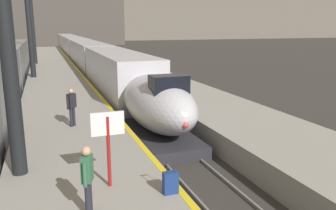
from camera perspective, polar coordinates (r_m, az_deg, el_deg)
The scene contains 15 objects.
platform_left at distance 25.32m, azimuth -17.37°, elevation 1.27°, with size 4.80×110.00×1.05m, color gray.
platform_right at distance 26.86m, azimuth 0.14°, elevation 2.51°, with size 4.80×110.00×1.05m, color gray.
platform_left_safety_stripe at distance 25.41m, azimuth -12.31°, elevation 2.82°, with size 0.20×107.80×0.01m, color yellow.
rail_main_left at distance 28.41m, azimuth -10.93°, elevation 1.89°, with size 0.08×110.00×0.12m, color slate.
rail_main_right at distance 28.67m, azimuth -7.97°, elevation 2.10°, with size 0.08×110.00×0.12m, color slate.
rail_secondary_right at distance 28.19m, azimuth -24.29°, elevation 0.88°, with size 0.08×110.00×0.12m, color slate.
highspeed_train_main at distance 49.11m, azimuth -14.13°, elevation 8.57°, with size 2.92×75.63×3.60m.
regional_train_adjacent at distance 28.61m, azimuth -26.08°, elevation 5.09°, with size 2.85×36.60×3.80m.
station_column_far at distance 32.04m, azimuth -22.15°, elevation 13.74°, with size 4.00×0.68×8.76m.
station_column_distant at distance 43.89m, azimuth -21.71°, elevation 14.00°, with size 4.00×0.68×9.74m.
passenger_near_edge at distance 8.29m, azimuth -13.23°, elevation -11.29°, with size 0.34×0.54×1.69m.
passenger_mid_platform at distance 15.66m, azimuth -15.68°, elevation 0.09°, with size 0.45×0.42×1.69m.
rolling_suitcase at distance 9.32m, azimuth 0.42°, elevation -12.74°, with size 0.40×0.22×0.98m.
departure_info_board at distance 9.42m, azimuth -9.93°, elevation -4.78°, with size 0.90×0.10×2.12m.
terminus_back_wall at distance 102.21m, azimuth -17.52°, elevation 13.27°, with size 36.00×2.00×14.00m, color #4C4742.
Camera 1 is at (-4.97, -0.08, 5.40)m, focal length 36.76 mm.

